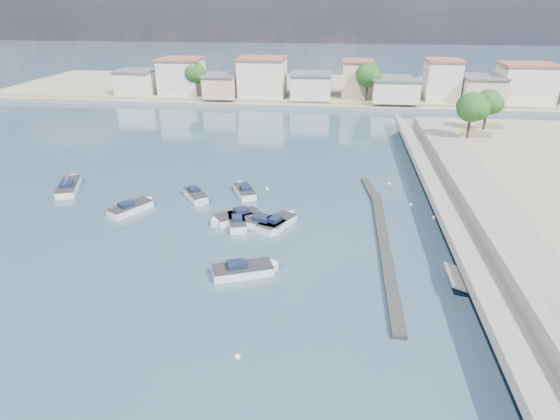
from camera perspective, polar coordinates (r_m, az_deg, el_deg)
name	(u,v)px	position (r m, az deg, el deg)	size (l,w,h in m)	color
ground	(322,151)	(72.26, 5.15, 7.13)	(400.00, 400.00, 0.00)	#293E52
seawall_walkway	(505,232)	(49.47, 25.76, -2.42)	(5.00, 90.00, 1.80)	slate
breakwater	(381,233)	(46.95, 12.22, -2.81)	(2.00, 31.02, 0.35)	black
far_shore_land	(331,89)	(122.82, 6.19, 14.47)	(160.00, 40.00, 1.40)	gray
far_shore_quay	(328,107)	(102.23, 5.89, 12.37)	(160.00, 2.50, 0.80)	slate
far_town	(379,82)	(107.59, 12.00, 15.03)	(113.01, 12.80, 8.35)	beige
shore_trees	(371,82)	(98.54, 11.01, 15.07)	(74.56, 38.32, 7.92)	#38281E
motorboat_a	(237,221)	(48.08, -5.30, -1.39)	(2.75, 4.64, 1.48)	white
motorboat_b	(278,222)	(47.63, -0.19, -1.53)	(3.87, 4.97, 1.48)	white
motorboat_c	(255,222)	(47.73, -3.07, -1.51)	(6.25, 3.87, 1.48)	white
motorboat_d	(235,218)	(48.89, -5.50, -0.95)	(4.92, 4.36, 1.48)	white
motorboat_e	(133,208)	(53.48, -17.54, 0.25)	(4.08, 5.12, 1.48)	white
motorboat_f	(244,191)	(55.73, -4.37, 2.33)	(3.45, 4.80, 1.48)	white
motorboat_g	(196,196)	(54.88, -10.18, 1.65)	(3.84, 4.45, 1.48)	white
motorboat_h	(246,270)	(39.61, -4.18, -7.33)	(5.56, 3.67, 1.48)	white
sailboat	(69,186)	(62.55, -24.34, 2.68)	(4.16, 6.78, 9.00)	white
mooring_buoys	(370,225)	(48.69, 10.92, -1.83)	(19.18, 33.50, 0.41)	white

